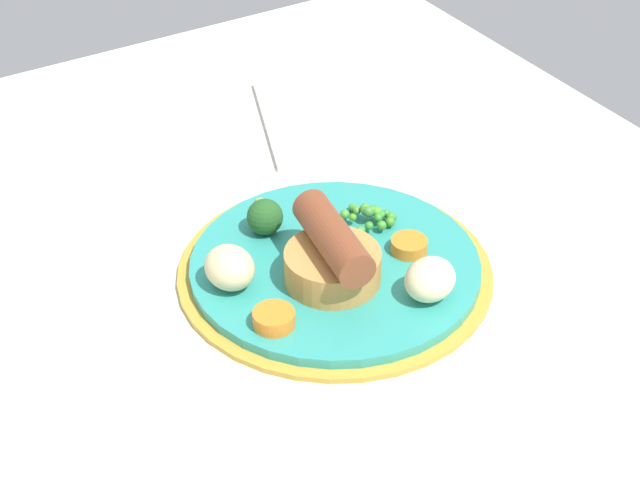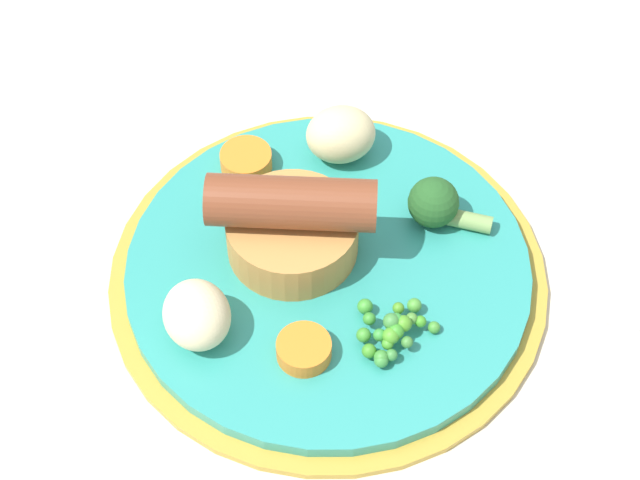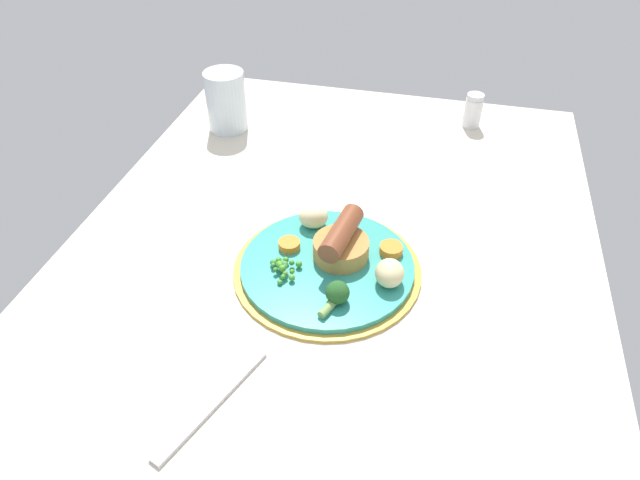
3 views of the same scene
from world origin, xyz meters
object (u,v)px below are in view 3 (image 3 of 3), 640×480
Objects in this scene: salt_shaker at (473,111)px; fork at (212,403)px; pea_pile at (283,266)px; dinner_plate at (327,268)px; carrot_slice_5 at (391,248)px; broccoli_floret_near at (336,294)px; potato_chunk_2 at (389,273)px; carrot_slice_6 at (289,245)px; potato_chunk_0 at (313,216)px; drinking_glass at (226,101)px; sausage_pudding at (341,243)px.

fork is at bearing -19.67° from salt_shaker.
pea_pile reaches higher than fork.
dinner_plate is 9.89cm from carrot_slice_5.
pea_pile is at bearing -61.27° from carrot_slice_5.
potato_chunk_2 is at bearing -27.92° from broccoli_floret_near.
carrot_slice_5 reaches higher than fork.
salt_shaker reaches higher than broccoli_floret_near.
dinner_plate is 5.92× the size of potato_chunk_2.
dinner_plate is 8.00× the size of carrot_slice_5.
pea_pile reaches higher than carrot_slice_6.
carrot_slice_6 is (-9.21, -9.13, -0.93)cm from broccoli_floret_near.
fork is at bearing -6.46° from potato_chunk_0.
drinking_glass is 1.71× the size of salt_shaker.
carrot_slice_5 is at bearing 49.67° from drinking_glass.
broccoli_floret_near is 53.88cm from drinking_glass.
sausage_pudding is 8.01cm from carrot_slice_6.
drinking_glass is at bearing -130.33° from carrot_slice_5.
potato_chunk_2 reaches higher than fork.
salt_shaker is (-40.66, 22.59, 0.18)cm from potato_chunk_0.
pea_pile is at bearing -164.68° from fork.
broccoli_floret_near is 13.21cm from carrot_slice_5.
carrot_slice_5 is (-2.74, 6.99, -1.83)cm from sausage_pudding.
broccoli_floret_near is 0.30× the size of fork.
potato_chunk_0 is 0.66× the size of salt_shaker.
potato_chunk_0 reaches higher than pea_pile.
potato_chunk_0 is 33.32cm from fork.
potato_chunk_0 is at bearing -165.72° from fork.
dinner_plate is at bearing -176.58° from fork.
fork is (24.95, -7.78, -0.27)cm from dinner_plate.
sausage_pudding is 7.73cm from carrot_slice_5.
sausage_pudding is 8.52cm from potato_chunk_2.
sausage_pudding is 45.83cm from drinking_glass.
potato_chunk_2 is at bearing 164.61° from fork.
salt_shaker is at bearing 5.90° from broccoli_floret_near.
carrot_slice_5 is at bearing -12.84° from salt_shaker.
drinking_glass is at bearing -75.43° from salt_shaker.
potato_chunk_0 is 6.45cm from carrot_slice_6.
salt_shaker is at bearing 151.99° from carrot_slice_6.
carrot_slice_5 is 0.50× the size of salt_shaker.
carrot_slice_5 is at bearing 119.25° from dinner_plate.
sausage_pudding is at bearing 124.99° from pea_pile.
potato_chunk_0 is 0.98× the size of potato_chunk_2.
drinking_glass is (-28.37, -24.67, 2.66)cm from potato_chunk_0.
fork is at bearing -28.75° from carrot_slice_5.
carrot_slice_6 is at bearing -20.29° from potato_chunk_0.
sausage_pudding is 2.08× the size of pea_pile.
potato_chunk_2 is at bearing -107.98° from sausage_pudding.
sausage_pudding is 49.64cm from salt_shaker.
pea_pile is at bearing -8.49° from potato_chunk_0.
potato_chunk_0 is (-15.16, -6.93, 0.28)cm from broccoli_floret_near.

